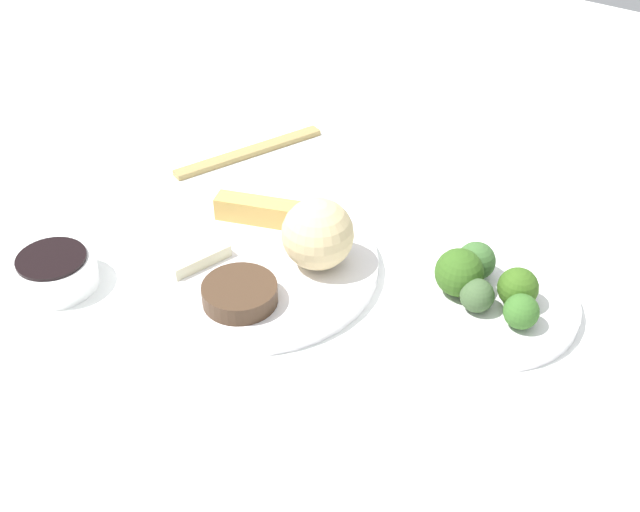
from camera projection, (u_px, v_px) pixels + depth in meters
The scene contains 15 objects.
tabletop at pixel (252, 293), 0.92m from camera, with size 2.20×2.20×0.02m, color white.
main_plate at pixel (253, 264), 0.94m from camera, with size 0.29×0.29×0.02m, color white.
rice_scoop at pixel (318, 234), 0.90m from camera, with size 0.08×0.08×0.08m, color #D0B884.
spring_roll at pixel (263, 211), 0.98m from camera, with size 0.12×0.03×0.03m, color tan.
crab_rangoon_wonton at pixel (188, 249), 0.93m from camera, with size 0.07×0.07×0.02m, color beige.
stir_fry_heap at pixel (240, 293), 0.86m from camera, with size 0.08×0.08×0.02m, color #422D1E.
broccoli_plate at pixel (486, 302), 0.88m from camera, with size 0.20×0.20×0.01m, color white.
broccoli_floret_0 at pixel (459, 272), 0.87m from camera, with size 0.05×0.05×0.05m, color #325B1B.
broccoli_floret_1 at pixel (476, 261), 0.89m from camera, with size 0.04×0.04×0.04m, color #3A622E.
broccoli_floret_2 at pixel (518, 288), 0.86m from camera, with size 0.04×0.04×0.04m, color #365E1A.
broccoli_floret_3 at pixel (477, 295), 0.85m from camera, with size 0.04×0.04×0.04m, color #3D5731.
broccoli_floret_6 at pixel (521, 312), 0.83m from camera, with size 0.04×0.04×0.04m, color #356525.
soy_sauce_bowl at pixel (55, 272), 0.91m from camera, with size 0.10×0.10×0.04m, color white.
soy_sauce_bowl_liquid at pixel (51, 259), 0.90m from camera, with size 0.08×0.08×0.00m, color black.
chopsticks_pair at pixel (249, 152), 1.15m from camera, with size 0.23×0.02×0.01m, color #9C844D.
Camera 1 is at (0.53, 0.47, 0.61)m, focal length 45.21 mm.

